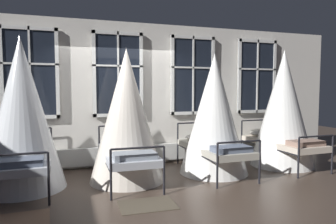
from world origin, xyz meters
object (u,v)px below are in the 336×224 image
(cot_fourth, at_px, (214,116))
(cot_fifth, at_px, (283,110))
(cot_third, at_px, (127,117))
(cot_second, at_px, (22,116))

(cot_fourth, height_order, cot_fifth, cot_fifth)
(cot_third, relative_size, cot_fifth, 0.95)
(cot_second, distance_m, cot_fourth, 3.43)
(cot_third, xyz_separation_m, cot_fourth, (1.72, -0.00, -0.01))
(cot_third, height_order, cot_fifth, cot_fifth)
(cot_second, relative_size, cot_fifth, 1.01)
(cot_second, bearing_deg, cot_fourth, -92.17)
(cot_third, bearing_deg, cot_fifth, -88.00)
(cot_second, bearing_deg, cot_third, -93.46)
(cot_third, bearing_deg, cot_second, 88.21)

